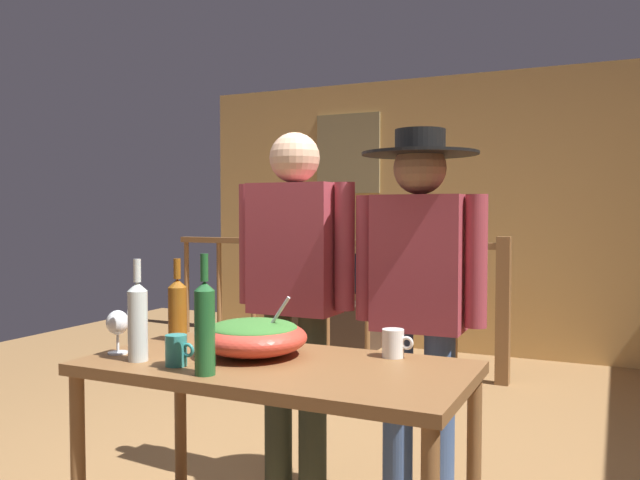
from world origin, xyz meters
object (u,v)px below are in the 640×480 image
at_px(wine_bottle_amber, 177,308).
at_px(person_standing_left, 295,280).
at_px(wine_bottle_clear, 138,319).
at_px(mug_teal, 177,350).
at_px(framed_picture, 348,154).
at_px(tv_console, 331,325).
at_px(flat_screen_tv, 329,273).
at_px(wine_glass, 118,324).
at_px(salad_bowl, 253,335).
at_px(mug_white, 394,343).
at_px(person_standing_right, 419,288).
at_px(stair_railing, 373,290).
at_px(serving_table, 276,389).
at_px(wine_bottle_green, 205,326).

distance_m(wine_bottle_amber, person_standing_left, 0.61).
relative_size(wine_bottle_clear, mug_teal, 3.26).
bearing_deg(framed_picture, tv_console, -101.46).
distance_m(flat_screen_tv, wine_glass, 3.89).
distance_m(salad_bowl, mug_white, 0.50).
bearing_deg(mug_teal, wine_bottle_clear, 178.79).
relative_size(salad_bowl, person_standing_right, 0.23).
xyz_separation_m(stair_railing, serving_table, (0.76, -3.05, 0.04)).
bearing_deg(mug_white, person_standing_right, 95.61).
xyz_separation_m(salad_bowl, wine_bottle_green, (0.00, -0.30, 0.08)).
relative_size(framed_picture, wine_glass, 4.94).
relative_size(flat_screen_tv, salad_bowl, 1.70).
relative_size(flat_screen_tv, wine_bottle_green, 1.72).
relative_size(wine_bottle_amber, person_standing_left, 0.20).
relative_size(framed_picture, stair_railing, 0.26).
distance_m(tv_console, serving_table, 4.00).
bearing_deg(wine_bottle_amber, framed_picture, 102.40).
bearing_deg(person_standing_right, mug_teal, 56.63).
distance_m(mug_white, mug_teal, 0.75).
bearing_deg(person_standing_left, wine_bottle_green, 101.38).
xyz_separation_m(wine_glass, mug_teal, (0.31, -0.06, -0.05)).
bearing_deg(wine_glass, person_standing_left, 71.06).
height_order(framed_picture, mug_white, framed_picture).
bearing_deg(salad_bowl, tv_console, 109.81).
xyz_separation_m(tv_console, wine_bottle_green, (1.32, -3.94, 0.73)).
relative_size(framed_picture, serving_table, 0.59).
relative_size(serving_table, mug_white, 11.60).
xyz_separation_m(framed_picture, wine_bottle_green, (1.26, -4.23, -0.92)).
height_order(serving_table, salad_bowl, salad_bowl).
bearing_deg(wine_bottle_clear, flat_screen_tv, 104.49).
bearing_deg(person_standing_left, mug_teal, 92.38).
relative_size(framed_picture, mug_teal, 7.22).
height_order(stair_railing, wine_bottle_amber, wine_bottle_amber).
bearing_deg(stair_railing, wine_bottle_green, -78.94).
height_order(wine_bottle_green, mug_white, wine_bottle_green).
height_order(tv_console, wine_bottle_green, wine_bottle_green).
height_order(person_standing_left, person_standing_right, person_standing_left).
xyz_separation_m(person_standing_left, person_standing_right, (0.59, 0.00, -0.00)).
bearing_deg(wine_bottle_clear, tv_console, 104.38).
relative_size(salad_bowl, wine_bottle_green, 1.01).
relative_size(serving_table, mug_teal, 12.18).
relative_size(mug_teal, person_standing_left, 0.06).
distance_m(salad_bowl, person_standing_right, 0.79).
height_order(serving_table, wine_bottle_green, wine_bottle_green).
height_order(tv_console, mug_white, mug_white).
bearing_deg(tv_console, wine_bottle_amber, -75.72).
height_order(serving_table, wine_glass, wine_glass).
height_order(flat_screen_tv, wine_bottle_green, wine_bottle_green).
height_order(framed_picture, tv_console, framed_picture).
distance_m(salad_bowl, wine_glass, 0.49).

